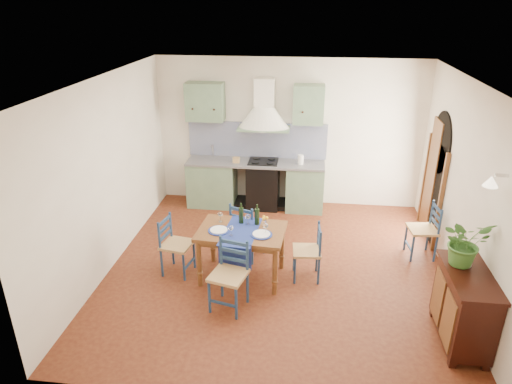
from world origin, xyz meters
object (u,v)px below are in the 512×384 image
Objects in this scene: chair_near at (229,275)px; dining_table at (242,236)px; sideboard at (464,305)px; potted_plant at (465,242)px.

dining_table is at bearing 85.20° from chair_near.
chair_near is 2.83m from sideboard.
chair_near is at bearing 173.42° from sideboard.
dining_table is at bearing 159.59° from sideboard.
dining_table is at bearing 163.26° from potted_plant.
chair_near is (-0.06, -0.70, -0.20)m from dining_table.
sideboard is (2.81, -0.32, 0.02)m from chair_near.
potted_plant is (2.70, -0.81, 0.54)m from dining_table.
dining_table reaches higher than chair_near.
potted_plant reaches higher than chair_near.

